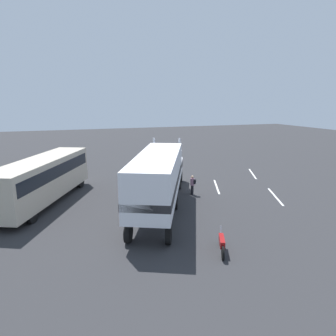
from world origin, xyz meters
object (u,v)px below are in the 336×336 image
(motorcycle, at_px, (222,243))
(person_bystander, at_px, (193,184))
(semi_truck, at_px, (160,174))
(parked_bus, at_px, (43,176))

(motorcycle, bearing_deg, person_bystander, -14.54)
(semi_truck, height_order, parked_bus, semi_truck)
(semi_truck, distance_m, motorcycle, 7.40)
(semi_truck, relative_size, person_bystander, 8.54)
(semi_truck, bearing_deg, parked_bus, 63.84)
(parked_bus, bearing_deg, semi_truck, -116.16)
(semi_truck, height_order, person_bystander, semi_truck)
(semi_truck, xyz_separation_m, parked_bus, (3.90, 7.95, -0.46))
(motorcycle, bearing_deg, parked_bus, 39.54)
(semi_truck, distance_m, parked_bus, 8.87)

